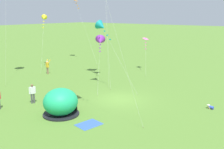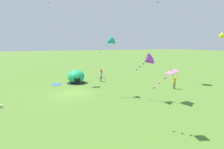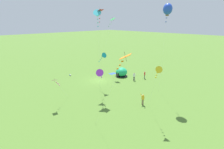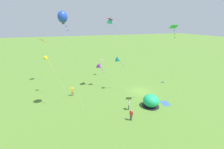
% 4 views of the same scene
% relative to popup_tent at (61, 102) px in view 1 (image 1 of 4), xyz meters
% --- Properties ---
extents(ground_plane, '(300.00, 300.00, 0.00)m').
position_rel_popup_tent_xyz_m(ground_plane, '(5.81, -1.48, -1.00)').
color(ground_plane, '#517A2D').
extents(popup_tent, '(2.81, 2.81, 2.10)m').
position_rel_popup_tent_xyz_m(popup_tent, '(0.00, 0.00, 0.00)').
color(popup_tent, '#1EAD6B').
rests_on(popup_tent, ground).
extents(picnic_blanket, '(1.90, 1.58, 0.01)m').
position_rel_popup_tent_xyz_m(picnic_blanket, '(-0.09, -2.96, -0.99)').
color(picnic_blanket, '#3359A5').
rests_on(picnic_blanket, ground).
extents(toddler_crawling, '(0.30, 0.55, 0.32)m').
position_rel_popup_tent_xyz_m(toddler_crawling, '(8.28, -8.81, -0.82)').
color(toddler_crawling, blue).
rests_on(toddler_crawling, ground).
extents(person_flying_kite, '(0.50, 0.68, 1.89)m').
position_rel_popup_tent_xyz_m(person_flying_kite, '(8.45, 11.97, 0.00)').
color(person_flying_kite, '#8C7251').
rests_on(person_flying_kite, ground).
extents(person_strolling, '(0.55, 0.36, 1.72)m').
position_rel_popup_tent_xyz_m(person_strolling, '(0.29, 3.95, -0.03)').
color(person_strolling, '#4C4C51').
rests_on(person_strolling, ground).
extents(kite_teal, '(1.07, 5.35, 7.01)m').
position_rel_popup_tent_xyz_m(kite_teal, '(8.16, 2.63, 5.37)').
color(kite_teal, silver).
rests_on(kite_teal, ground).
extents(kite_yellow, '(4.25, 3.89, 7.52)m').
position_rel_popup_tent_xyz_m(kite_yellow, '(11.48, 15.94, 6.01)').
color(kite_yellow, silver).
rests_on(kite_yellow, ground).
extents(kite_pink, '(3.57, 2.42, 4.59)m').
position_rel_popup_tent_xyz_m(kite_pink, '(17.97, 3.09, 3.02)').
color(kite_pink, silver).
rests_on(kite_pink, ground).
extents(kite_orange, '(2.22, 6.70, 10.14)m').
position_rel_popup_tent_xyz_m(kite_orange, '(18.48, 16.63, 8.48)').
color(kite_orange, silver).
rests_on(kite_orange, ground).
extents(kite_purple, '(7.08, 5.64, 5.15)m').
position_rel_popup_tent_xyz_m(kite_purple, '(11.52, 5.63, 3.41)').
color(kite_purple, silver).
rests_on(kite_purple, ground).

